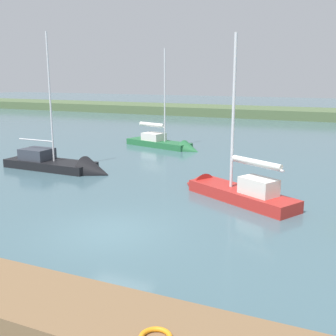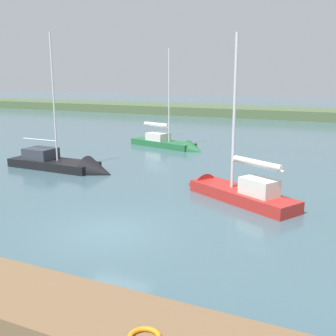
{
  "view_description": "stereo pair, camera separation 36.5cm",
  "coord_description": "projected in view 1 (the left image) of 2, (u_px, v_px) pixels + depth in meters",
  "views": [
    {
      "loc": [
        -7.67,
        12.11,
        5.57
      ],
      "look_at": [
        -0.78,
        -3.37,
        1.77
      ],
      "focal_mm": 44.2,
      "sensor_mm": 36.0,
      "label": 1
    },
    {
      "loc": [
        -8.01,
        11.96,
        5.57
      ],
      "look_at": [
        -0.78,
        -3.37,
        1.77
      ],
      "focal_mm": 44.2,
      "sensor_mm": 36.0,
      "label": 2
    }
  ],
  "objects": [
    {
      "name": "ground_plane",
      "position": [
        111.0,
        232.0,
        15.06
      ],
      "size": [
        200.0,
        200.0,
        0.0
      ],
      "primitive_type": "plane",
      "color": "#42606B"
    },
    {
      "name": "far_shoreline",
      "position": [
        290.0,
        118.0,
        55.91
      ],
      "size": [
        180.0,
        8.0,
        2.4
      ],
      "primitive_type": "cube",
      "color": "#4C603D",
      "rests_on": "ground_plane"
    },
    {
      "name": "sailboat_near_dock",
      "position": [
        230.0,
        194.0,
        19.26
      ],
      "size": [
        6.52,
        4.48,
        8.09
      ],
      "rotation": [
        0.0,
        0.0,
        -0.5
      ],
      "color": "#B22823",
      "rests_on": "ground_plane"
    },
    {
      "name": "sailboat_mid_channel",
      "position": [
        64.0,
        168.0,
        24.82
      ],
      "size": [
        7.19,
        2.06,
        8.92
      ],
      "rotation": [
        0.0,
        0.0,
        3.12
      ],
      "color": "black",
      "rests_on": "ground_plane"
    },
    {
      "name": "sailboat_inner_slip",
      "position": [
        166.0,
        146.0,
        32.66
      ],
      "size": [
        6.95,
        3.32,
        8.36
      ],
      "rotation": [
        0.0,
        0.0,
        2.87
      ],
      "color": "#236638",
      "rests_on": "ground_plane"
    }
  ]
}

